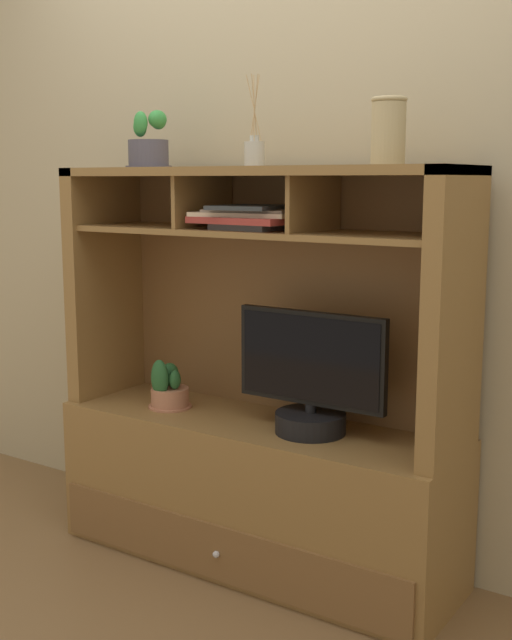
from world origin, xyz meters
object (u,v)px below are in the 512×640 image
tv_monitor (311,385)px  potted_succulent (149,146)px  magazine_stack_left (249,217)px  media_console (257,445)px  ceramic_vase (388,131)px  diffuser_bottle (254,152)px  potted_orchid (168,390)px

tv_monitor → potted_succulent: size_ratio=2.63×
tv_monitor → magazine_stack_left: bearing=-176.9°
media_console → ceramic_vase: 1.18m
diffuser_bottle → ceramic_vase: 0.48m
ceramic_vase → potted_orchid: bearing=-176.7°
magazine_stack_left → ceramic_vase: ceramic_vase is taller
magazine_stack_left → media_console: bearing=81.9°
ceramic_vase → tv_monitor: bearing=-175.3°
potted_orchid → tv_monitor: bearing=2.7°
magazine_stack_left → potted_succulent: size_ratio=1.82×
diffuser_bottle → ceramic_vase: diffuser_bottle is taller
potted_orchid → magazine_stack_left: bearing=2.5°
potted_orchid → magazine_stack_left: magazine_stack_left is taller
magazine_stack_left → potted_orchid: bearing=-177.5°
media_console → ceramic_vase: bearing=-1.0°
tv_monitor → potted_succulent: bearing=177.8°
diffuser_bottle → media_console: bearing=90.0°
magazine_stack_left → potted_succulent: bearing=175.1°
media_console → diffuser_bottle: 1.02m
media_console → ceramic_vase: (0.48, -0.01, 1.08)m
potted_orchid → potted_succulent: potted_succulent is taller
tv_monitor → magazine_stack_left: magazine_stack_left is taller
potted_succulent → magazine_stack_left: bearing=-4.9°
potted_orchid → ceramic_vase: size_ratio=0.93×
potted_orchid → magazine_stack_left: (0.35, 0.02, 0.65)m
magazine_stack_left → diffuser_bottle: diffuser_bottle is taller
media_console → magazine_stack_left: media_console is taller
potted_succulent → tv_monitor: bearing=-2.2°
potted_succulent → ceramic_vase: (0.95, -0.01, 0.02)m
diffuser_bottle → tv_monitor: bearing=-2.6°
ceramic_vase → diffuser_bottle: bearing=-178.9°
tv_monitor → ceramic_vase: size_ratio=2.68×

